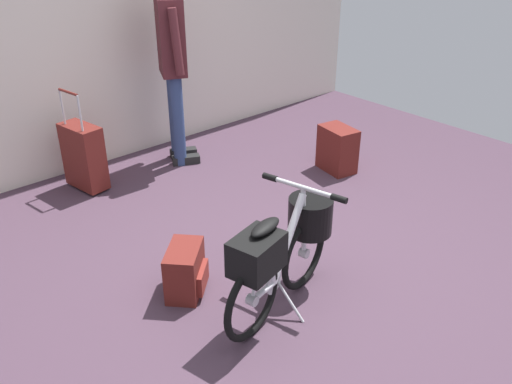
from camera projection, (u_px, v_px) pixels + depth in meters
ground_plane at (297, 280)px, 3.40m from camera, size 6.17×6.17×0.00m
folding_bike_foreground at (285, 248)px, 3.02m from camera, size 0.98×0.52×0.71m
visitor_near_wall at (172, 57)px, 4.52m from camera, size 0.37×0.48×1.65m
rolling_suitcase at (84, 156)px, 4.36m from camera, size 0.23×0.38×0.83m
backpack_on_floor at (338, 149)px, 4.70m from camera, size 0.29×0.36×0.39m
handbag_on_floor at (186, 271)px, 3.23m from camera, size 0.35×0.34×0.30m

